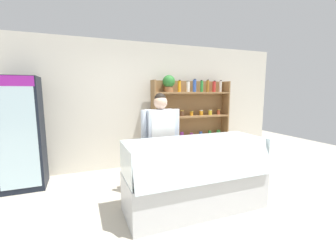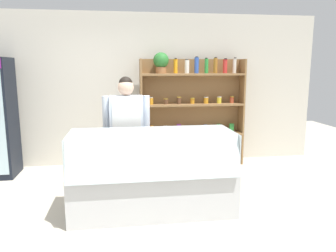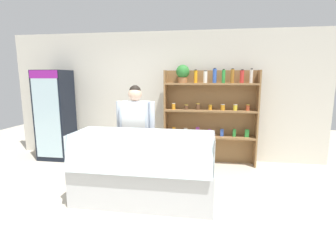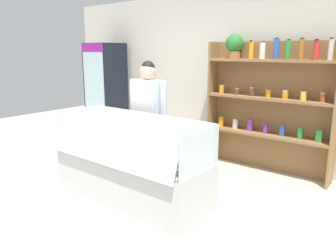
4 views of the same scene
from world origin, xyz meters
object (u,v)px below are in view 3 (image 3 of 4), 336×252
shelving_unit (208,109)px  deli_display_case (143,180)px  shop_clerk (136,127)px  drinks_fridge (55,115)px

shelving_unit → deli_display_case: 2.25m
shop_clerk → deli_display_case: bearing=-65.7°
drinks_fridge → shop_clerk: size_ratio=1.17×
shelving_unit → drinks_fridge: bearing=-176.6°
shelving_unit → shop_clerk: 1.72m
shelving_unit → deli_display_case: bearing=-114.1°
deli_display_case → shelving_unit: bearing=65.9°
deli_display_case → shop_clerk: (-0.28, 0.63, 0.66)m
drinks_fridge → deli_display_case: (2.40, -1.72, -0.64)m
shelving_unit → shop_clerk: (-1.14, -1.28, -0.17)m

